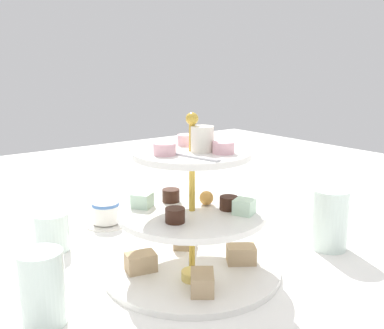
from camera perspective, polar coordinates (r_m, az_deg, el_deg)
The scene contains 7 objects.
ground_plane at distance 0.76m, azimuth 0.00°, elevation -13.73°, with size 2.40×2.40×0.00m, color white.
tiered_serving_stand at distance 0.73m, azimuth 0.04°, elevation -7.96°, with size 0.29×0.29×0.27m.
water_glass_tall_right at distance 0.87m, azimuth 17.40°, elevation -6.79°, with size 0.07×0.07×0.11m, color silver.
water_glass_short_left at distance 0.87m, azimuth -17.69°, elevation -8.32°, with size 0.06×0.06×0.07m, color silver.
teacup_with_saucer at distance 0.97m, azimuth -11.08°, elevation -6.31°, with size 0.09×0.09×0.05m.
butter_knife_right at distance 1.06m, azimuth 1.83°, elevation -5.76°, with size 0.17×0.01×0.00m, color silver.
water_glass_mid_back at distance 0.63m, azimuth -18.70°, elevation -15.09°, with size 0.06×0.06×0.10m, color silver.
Camera 1 is at (0.54, -0.41, 0.34)m, focal length 41.19 mm.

